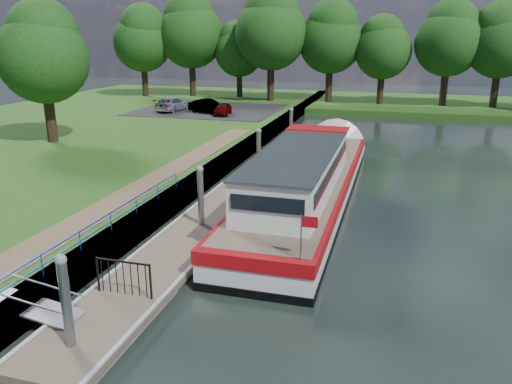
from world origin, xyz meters
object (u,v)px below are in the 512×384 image
(barge, at_px, (309,180))
(car_b, at_px, (208,106))
(pontoon, at_px, (235,197))
(car_c, at_px, (173,104))
(car_a, at_px, (223,109))

(barge, distance_m, car_b, 25.54)
(pontoon, relative_size, car_c, 6.48)
(pontoon, xyz_separation_m, barge, (3.60, 1.10, 0.90))
(car_a, bearing_deg, pontoon, -77.25)
(barge, distance_m, car_c, 28.15)
(pontoon, xyz_separation_m, car_b, (-10.17, 22.60, 1.31))
(pontoon, xyz_separation_m, car_c, (-14.08, 23.01, 1.32))
(car_a, distance_m, car_b, 1.93)
(barge, bearing_deg, car_b, 122.62)
(car_a, bearing_deg, barge, -68.26)
(car_b, height_order, car_c, car_c)
(pontoon, height_order, car_b, car_b)
(pontoon, distance_m, car_b, 24.82)
(car_c, bearing_deg, car_b, 179.58)
(pontoon, xyz_separation_m, car_a, (-8.38, 21.87, 1.22))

